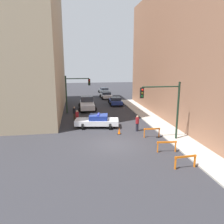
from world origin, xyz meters
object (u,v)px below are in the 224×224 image
object	(u,v)px
parked_car_mid	(106,95)
traffic_light_near	(166,102)
barrier_mid	(167,145)
pedestrian_sidewalk	(137,123)
parked_car_far	(104,90)
white_truck	(87,104)
pedestrian_crossing	(77,117)
police_car	(97,121)
traffic_cone	(119,131)
barrier_back	(152,131)
barrier_front	(185,160)
pedestrian_corner	(74,113)
traffic_light_far	(74,89)
parked_car_near	(116,101)

from	to	relation	value
parked_car_mid	traffic_light_near	bearing A→B (deg)	-87.45
barrier_mid	pedestrian_sidewalk	bearing A→B (deg)	98.18
parked_car_far	barrier_mid	xyz separation A→B (m)	(0.51, -34.46, -0.06)
white_truck	traffic_light_near	bearing A→B (deg)	-66.27
parked_car_mid	pedestrian_crossing	world-z (taller)	pedestrian_crossing
police_car	parked_car_far	bearing A→B (deg)	0.46
pedestrian_sidewalk	traffic_cone	xyz separation A→B (m)	(-2.02, -0.65, -0.54)
traffic_cone	pedestrian_sidewalk	bearing A→B (deg)	17.87
pedestrian_crossing	traffic_cone	world-z (taller)	pedestrian_crossing
barrier_mid	barrier_back	bearing A→B (deg)	89.51
pedestrian_sidewalk	barrier_front	distance (m)	8.48
parked_car_mid	barrier_mid	bearing A→B (deg)	-89.69
pedestrian_corner	barrier_back	distance (m)	10.67
traffic_light_far	parked_car_far	world-z (taller)	traffic_light_far
traffic_light_far	traffic_cone	size ratio (longest dim) A/B	7.93
police_car	traffic_cone	world-z (taller)	police_car
police_car	barrier_front	size ratio (longest dim) A/B	3.09
white_truck	traffic_cone	size ratio (longest dim) A/B	8.28
white_truck	pedestrian_corner	bearing A→B (deg)	-106.79
parked_car_mid	traffic_cone	world-z (taller)	parked_car_mid
parked_car_mid	barrier_front	distance (m)	29.89
traffic_light_far	traffic_light_near	bearing A→B (deg)	-57.66
parked_car_near	barrier_front	bearing A→B (deg)	-86.23
white_truck	parked_car_far	bearing A→B (deg)	75.12
traffic_light_far	white_truck	size ratio (longest dim) A/B	0.96
white_truck	parked_car_far	xyz separation A→B (m)	(4.84, 17.16, -0.23)
police_car	pedestrian_sidewalk	xyz separation A→B (m)	(3.93, -2.10, 0.14)
parked_car_near	pedestrian_crossing	world-z (taller)	pedestrian_crossing
traffic_light_near	pedestrian_crossing	xyz separation A→B (m)	(-7.77, 6.69, -2.67)
barrier_mid	traffic_cone	size ratio (longest dim) A/B	2.44
white_truck	pedestrian_crossing	xyz separation A→B (m)	(-1.56, -8.02, -0.04)
traffic_light_far	traffic_cone	distance (m)	11.57
parked_car_far	pedestrian_crossing	distance (m)	25.98
parked_car_near	pedestrian_corner	world-z (taller)	pedestrian_corner
parked_car_mid	barrier_back	size ratio (longest dim) A/B	2.72
pedestrian_crossing	pedestrian_corner	world-z (taller)	same
parked_car_far	pedestrian_corner	size ratio (longest dim) A/B	2.69
white_truck	barrier_front	distance (m)	20.81
traffic_cone	parked_car_mid	bearing A→B (deg)	85.43
parked_car_mid	pedestrian_sidewalk	world-z (taller)	pedestrian_sidewalk
pedestrian_crossing	pedestrian_sidewalk	distance (m)	7.10
traffic_cone	parked_car_near	bearing A→B (deg)	81.02
parked_car_near	pedestrian_crossing	size ratio (longest dim) A/B	2.63
white_truck	pedestrian_crossing	bearing A→B (deg)	-100.16
parked_car_far	barrier_front	size ratio (longest dim) A/B	2.79
parked_car_near	traffic_cone	size ratio (longest dim) A/B	6.66
police_car	barrier_mid	size ratio (longest dim) A/B	3.09
pedestrian_sidewalk	barrier_mid	xyz separation A→B (m)	(0.81, -5.65, -0.24)
parked_car_near	parked_car_mid	world-z (taller)	same
police_car	barrier_front	xyz separation A→B (m)	(4.88, -10.52, -0.11)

